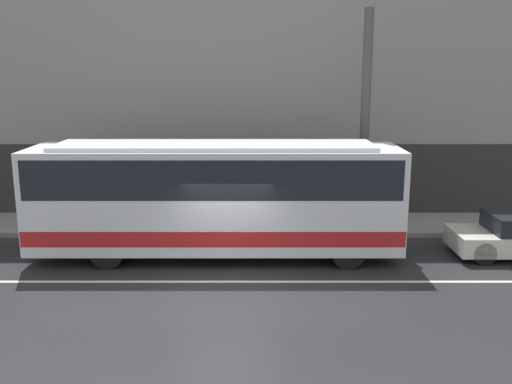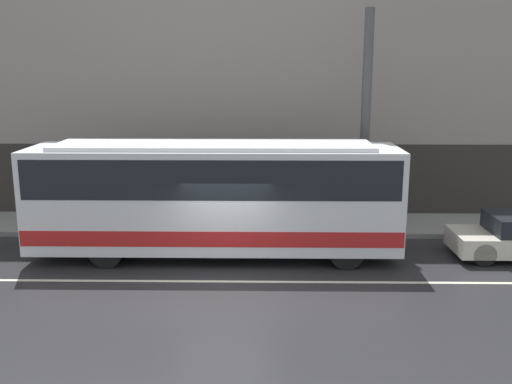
% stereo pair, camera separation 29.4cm
% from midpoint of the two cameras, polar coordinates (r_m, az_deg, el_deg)
% --- Properties ---
extents(ground_plane, '(60.00, 60.00, 0.00)m').
position_cam_midpoint_polar(ground_plane, '(15.48, -2.65, -8.94)').
color(ground_plane, '#262628').
extents(sidewalk, '(60.00, 2.77, 0.17)m').
position_cam_midpoint_polar(sidewalk, '(20.56, -1.73, -3.23)').
color(sidewalk, gray).
rests_on(sidewalk, ground_plane).
extents(building_facade, '(60.00, 0.35, 11.42)m').
position_cam_midpoint_polar(building_facade, '(21.32, -1.64, 12.10)').
color(building_facade, gray).
rests_on(building_facade, ground_plane).
extents(lane_stripe, '(54.00, 0.14, 0.01)m').
position_cam_midpoint_polar(lane_stripe, '(15.48, -2.65, -8.93)').
color(lane_stripe, beige).
rests_on(lane_stripe, ground_plane).
extents(transit_bus, '(10.88, 2.55, 3.45)m').
position_cam_midpoint_polar(transit_bus, '(17.01, -3.67, -0.14)').
color(transit_bus, silver).
rests_on(transit_bus, ground_plane).
extents(utility_pole_near, '(0.31, 0.31, 7.31)m').
position_cam_midpoint_polar(utility_pole_near, '(19.32, 11.31, 6.81)').
color(utility_pole_near, '#4C4C4F').
rests_on(utility_pole_near, sidewalk).
extents(pedestrian_waiting, '(0.36, 0.36, 1.62)m').
position_cam_midpoint_polar(pedestrian_waiting, '(20.42, -1.30, -0.91)').
color(pedestrian_waiting, '#333338').
rests_on(pedestrian_waiting, sidewalk).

